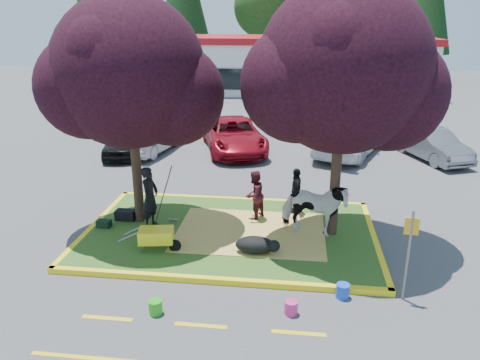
# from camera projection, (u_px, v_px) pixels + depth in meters

# --- Properties ---
(ground) EXTENTS (90.00, 90.00, 0.00)m
(ground) POSITION_uv_depth(u_px,v_px,m) (230.00, 235.00, 13.52)
(ground) COLOR #424244
(ground) RESTS_ON ground
(median_island) EXTENTS (8.00, 5.00, 0.15)m
(median_island) POSITION_uv_depth(u_px,v_px,m) (230.00, 233.00, 13.49)
(median_island) COLOR #2D5119
(median_island) RESTS_ON ground
(curb_near) EXTENTS (8.30, 0.16, 0.15)m
(curb_near) POSITION_uv_depth(u_px,v_px,m) (214.00, 281.00, 11.08)
(curb_near) COLOR yellow
(curb_near) RESTS_ON ground
(curb_far) EXTENTS (8.30, 0.16, 0.15)m
(curb_far) POSITION_uv_depth(u_px,v_px,m) (241.00, 200.00, 15.91)
(curb_far) COLOR yellow
(curb_far) RESTS_ON ground
(curb_left) EXTENTS (0.16, 5.30, 0.15)m
(curb_left) POSITION_uv_depth(u_px,v_px,m) (95.00, 226.00, 13.97)
(curb_left) COLOR yellow
(curb_left) RESTS_ON ground
(curb_right) EXTENTS (0.16, 5.30, 0.15)m
(curb_right) POSITION_uv_depth(u_px,v_px,m) (375.00, 241.00, 13.02)
(curb_right) COLOR yellow
(curb_right) RESTS_ON ground
(straw_bedding) EXTENTS (4.20, 3.00, 0.01)m
(straw_bedding) POSITION_uv_depth(u_px,v_px,m) (251.00, 232.00, 13.40)
(straw_bedding) COLOR #E6CE5E
(straw_bedding) RESTS_ON median_island
(tree_purple_left) EXTENTS (5.06, 4.20, 6.51)m
(tree_purple_left) POSITION_uv_depth(u_px,v_px,m) (130.00, 80.00, 12.75)
(tree_purple_left) COLOR black
(tree_purple_left) RESTS_ON median_island
(tree_purple_right) EXTENTS (5.30, 4.40, 6.82)m
(tree_purple_right) POSITION_uv_depth(u_px,v_px,m) (344.00, 76.00, 11.84)
(tree_purple_right) COLOR black
(tree_purple_right) RESTS_ON median_island
(fire_lane_stripe_a) EXTENTS (1.10, 0.12, 0.01)m
(fire_lane_stripe_a) POSITION_uv_depth(u_px,v_px,m) (107.00, 318.00, 9.82)
(fire_lane_stripe_a) COLOR yellow
(fire_lane_stripe_a) RESTS_ON ground
(fire_lane_stripe_b) EXTENTS (1.10, 0.12, 0.01)m
(fire_lane_stripe_b) POSITION_uv_depth(u_px,v_px,m) (201.00, 325.00, 9.59)
(fire_lane_stripe_b) COLOR yellow
(fire_lane_stripe_b) RESTS_ON ground
(fire_lane_stripe_c) EXTENTS (1.10, 0.12, 0.01)m
(fire_lane_stripe_c) POSITION_uv_depth(u_px,v_px,m) (299.00, 333.00, 9.36)
(fire_lane_stripe_c) COLOR yellow
(fire_lane_stripe_c) RESTS_ON ground
(retail_building) EXTENTS (20.40, 8.40, 4.40)m
(retail_building) POSITION_uv_depth(u_px,v_px,m) (302.00, 64.00, 38.73)
(retail_building) COLOR silver
(retail_building) RESTS_ON ground
(cow) EXTENTS (2.00, 1.17, 1.59)m
(cow) POSITION_uv_depth(u_px,v_px,m) (314.00, 209.00, 12.97)
(cow) COLOR white
(cow) RESTS_ON median_island
(calf) EXTENTS (1.14, 0.81, 0.45)m
(calf) POSITION_uv_depth(u_px,v_px,m) (255.00, 245.00, 12.15)
(calf) COLOR black
(calf) RESTS_ON median_island
(handler) EXTENTS (0.55, 0.73, 1.83)m
(handler) POSITION_uv_depth(u_px,v_px,m) (150.00, 197.00, 13.45)
(handler) COLOR black
(handler) RESTS_ON median_island
(visitor_a) EXTENTS (0.87, 0.93, 1.51)m
(visitor_a) POSITION_uv_depth(u_px,v_px,m) (254.00, 195.00, 14.07)
(visitor_a) COLOR #47141E
(visitor_a) RESTS_ON median_island
(visitor_b) EXTENTS (0.44, 0.88, 1.45)m
(visitor_b) POSITION_uv_depth(u_px,v_px,m) (296.00, 190.00, 14.52)
(visitor_b) COLOR black
(visitor_b) RESTS_ON median_island
(wheelbarrow) EXTENTS (1.61, 0.67, 0.61)m
(wheelbarrow) POSITION_uv_depth(u_px,v_px,m) (157.00, 236.00, 12.23)
(wheelbarrow) COLOR black
(wheelbarrow) RESTS_ON median_island
(gear_bag_dark) EXTENTS (0.61, 0.35, 0.30)m
(gear_bag_dark) POSITION_uv_depth(u_px,v_px,m) (126.00, 215.00, 14.17)
(gear_bag_dark) COLOR black
(gear_bag_dark) RESTS_ON median_island
(gear_bag_green) EXTENTS (0.42, 0.29, 0.21)m
(gear_bag_green) POSITION_uv_depth(u_px,v_px,m) (104.00, 224.00, 13.68)
(gear_bag_green) COLOR black
(gear_bag_green) RESTS_ON median_island
(sign_post) EXTENTS (0.30, 0.06, 2.13)m
(sign_post) POSITION_uv_depth(u_px,v_px,m) (409.00, 248.00, 10.07)
(sign_post) COLOR slate
(sign_post) RESTS_ON ground
(bucket_green) EXTENTS (0.34, 0.34, 0.32)m
(bucket_green) POSITION_uv_depth(u_px,v_px,m) (156.00, 307.00, 9.93)
(bucket_green) COLOR green
(bucket_green) RESTS_ON ground
(bucket_pink) EXTENTS (0.30, 0.30, 0.31)m
(bucket_pink) POSITION_uv_depth(u_px,v_px,m) (291.00, 308.00, 9.92)
(bucket_pink) COLOR #D12E7E
(bucket_pink) RESTS_ON ground
(bucket_blue) EXTENTS (0.39, 0.39, 0.33)m
(bucket_blue) POSITION_uv_depth(u_px,v_px,m) (343.00, 291.00, 10.50)
(bucket_blue) COLOR blue
(bucket_blue) RESTS_ON ground
(car_black) EXTENTS (2.22, 3.94, 1.26)m
(car_black) POSITION_uv_depth(u_px,v_px,m) (123.00, 141.00, 21.16)
(car_black) COLOR black
(car_black) RESTS_ON ground
(car_silver) EXTENTS (2.21, 4.43, 1.40)m
(car_silver) POSITION_uv_depth(u_px,v_px,m) (153.00, 137.00, 21.64)
(car_silver) COLOR #9A9BA1
(car_silver) RESTS_ON ground
(car_red) EXTENTS (3.99, 5.93, 1.51)m
(car_red) POSITION_uv_depth(u_px,v_px,m) (234.00, 135.00, 21.78)
(car_red) COLOR maroon
(car_red) RESTS_ON ground
(car_white) EXTENTS (4.14, 5.90, 1.58)m
(car_white) POSITION_uv_depth(u_px,v_px,m) (349.00, 137.00, 21.27)
(car_white) COLOR white
(car_white) RESTS_ON ground
(car_grey) EXTENTS (2.84, 4.34, 1.35)m
(car_grey) POSITION_uv_depth(u_px,v_px,m) (432.00, 144.00, 20.48)
(car_grey) COLOR slate
(car_grey) RESTS_ON ground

